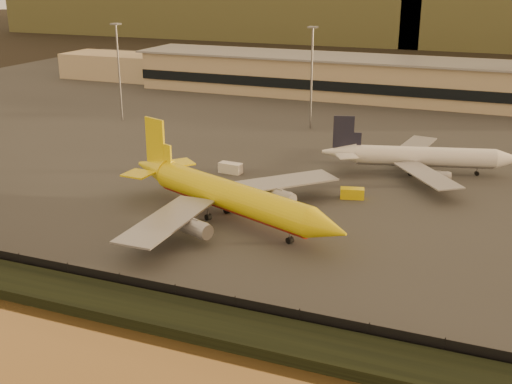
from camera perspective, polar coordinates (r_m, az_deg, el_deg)
ground at (r=91.82m, az=-4.31°, el=-5.91°), size 900.00×900.00×0.00m
embankment at (r=78.37m, az=-9.88°, el=-10.29°), size 320.00×7.00×1.40m
tarmac at (r=177.62m, az=9.39°, el=6.37°), size 320.00×220.00×0.20m
perimeter_fence at (r=81.06m, az=-8.42°, el=-8.66°), size 300.00×0.05×2.20m
terminal_building at (r=209.00m, az=7.48°, el=10.10°), size 202.00×25.00×12.60m
apron_light_masts at (r=152.69m, az=13.53°, el=9.98°), size 152.20×12.20×25.40m
dhl_cargo_jet at (r=102.96m, az=-2.50°, el=-0.38°), size 45.18×42.75×14.04m
white_narrowbody_jet at (r=131.47m, az=14.46°, el=3.02°), size 38.75×37.04×11.28m
gse_vehicle_yellow at (r=115.27m, az=8.55°, el=-0.12°), size 4.52×2.85×1.88m
gse_vehicle_white at (r=128.34m, az=-2.28°, el=2.15°), size 4.74×2.44×2.06m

